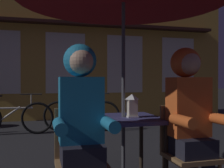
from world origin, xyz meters
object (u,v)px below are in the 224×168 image
object	(u,v)px
cafe_table	(123,127)
bicycle_third	(82,115)
person_right_hooded	(190,109)
chair_left	(80,156)
lantern	(132,105)
person_left_hooded	(81,113)
bicycle_second	(11,118)
chair_right	(186,148)

from	to	relation	value
cafe_table	bicycle_third	bearing A→B (deg)	88.89
bicycle_third	person_right_hooded	bearing A→B (deg)	-83.56
bicycle_third	cafe_table	bearing A→B (deg)	-91.11
cafe_table	chair_left	distance (m)	0.62
person_right_hooded	bicycle_third	size ratio (longest dim) A/B	0.85
cafe_table	person_right_hooded	xyz separation A→B (m)	(0.48, -0.43, 0.21)
cafe_table	lantern	bearing A→B (deg)	-26.09
lantern	person_left_hooded	world-z (taller)	person_left_hooded
lantern	person_left_hooded	distance (m)	0.68
chair_left	lantern	bearing A→B (deg)	30.72
chair_left	person_left_hooded	distance (m)	0.36
chair_left	bicycle_second	xyz separation A→B (m)	(-0.90, 3.61, -0.14)
person_left_hooded	bicycle_third	world-z (taller)	person_left_hooded
chair_right	bicycle_second	xyz separation A→B (m)	(-1.86, 3.61, -0.14)
chair_left	person_right_hooded	size ratio (longest dim) A/B	0.62
lantern	person_right_hooded	xyz separation A→B (m)	(0.40, -0.39, -0.01)
cafe_table	bicycle_third	xyz separation A→B (m)	(0.06, 3.27, -0.29)
cafe_table	bicycle_second	distance (m)	3.53
bicycle_second	person_right_hooded	bearing A→B (deg)	-63.12
chair_right	bicycle_second	bearing A→B (deg)	117.24
chair_right	bicycle_third	size ratio (longest dim) A/B	0.53
cafe_table	chair_left	size ratio (longest dim) A/B	0.85
lantern	bicycle_third	xyz separation A→B (m)	(-0.01, 3.30, -0.51)
cafe_table	lantern	xyz separation A→B (m)	(0.08, -0.04, 0.22)
bicycle_second	person_left_hooded	bearing A→B (deg)	-76.24
bicycle_third	chair_right	bearing A→B (deg)	-83.47
chair_right	chair_left	bearing A→B (deg)	180.00
chair_left	chair_right	world-z (taller)	same
lantern	chair_right	distance (m)	0.64
person_left_hooded	cafe_table	bearing A→B (deg)	41.57
chair_left	person_left_hooded	size ratio (longest dim) A/B	0.62
chair_left	bicycle_third	size ratio (longest dim) A/B	0.53
cafe_table	person_left_hooded	xyz separation A→B (m)	(-0.48, -0.43, 0.21)
lantern	person_right_hooded	size ratio (longest dim) A/B	0.17
cafe_table	lantern	size ratio (longest dim) A/B	3.20
person_left_hooded	person_right_hooded	distance (m)	0.96
bicycle_second	bicycle_third	bearing A→B (deg)	1.12
chair_left	person_left_hooded	bearing A→B (deg)	-90.00
person_left_hooded	bicycle_third	xyz separation A→B (m)	(0.54, 3.69, -0.50)
lantern	person_right_hooded	world-z (taller)	person_right_hooded
chair_right	bicycle_second	world-z (taller)	chair_right
cafe_table	chair_right	world-z (taller)	chair_right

